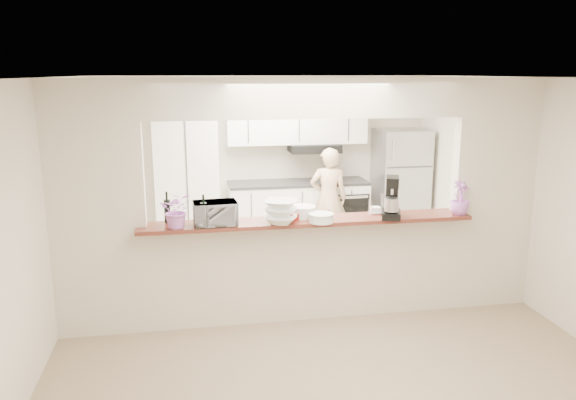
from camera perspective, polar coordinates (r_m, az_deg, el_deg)
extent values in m
plane|color=gray|center=(6.12, 1.86, -11.75)|extent=(6.00, 6.00, 0.00)
cube|color=beige|center=(7.53, -0.63, -6.89)|extent=(5.00, 2.90, 0.01)
cube|color=silver|center=(5.66, -18.79, -1.10)|extent=(0.90, 0.15, 2.50)
cube|color=silver|center=(6.46, 20.02, 0.48)|extent=(0.90, 0.15, 2.50)
cube|color=silver|center=(5.57, 2.04, 10.30)|extent=(3.20, 0.15, 0.40)
cube|color=silver|center=(5.92, 1.90, -7.12)|extent=(3.20, 0.15, 1.05)
cube|color=brown|center=(5.71, 2.05, -2.14)|extent=(3.40, 0.38, 0.04)
cube|color=white|center=(8.28, -10.23, 2.21)|extent=(0.90, 0.60, 2.10)
cube|color=white|center=(8.56, 1.04, -1.34)|extent=(2.10, 0.60, 0.90)
cube|color=#323134|center=(8.46, 1.05, 1.75)|extent=(2.10, 0.62, 0.04)
cube|color=white|center=(8.45, 0.91, 8.28)|extent=(2.10, 0.35, 0.75)
cube|color=black|center=(8.45, 2.71, 5.29)|extent=(0.75, 0.45, 0.12)
cube|color=black|center=(8.44, 6.45, -1.28)|extent=(0.55, 0.02, 0.55)
cube|color=#A3A3A8|center=(8.88, 11.30, 1.56)|extent=(0.75, 0.70, 1.70)
imported|color=#D671C5|center=(5.44, -11.20, -1.03)|extent=(0.32, 0.28, 0.35)
cylinder|color=black|center=(5.46, -8.55, -1.50)|extent=(0.06, 0.06, 0.24)
cylinder|color=black|center=(5.42, -8.61, 0.13)|extent=(0.02, 0.02, 0.08)
cylinder|color=black|center=(5.67, -12.16, -1.11)|extent=(0.06, 0.06, 0.23)
cylinder|color=black|center=(5.64, -12.23, 0.43)|extent=(0.02, 0.02, 0.08)
imported|color=#A7A7AB|center=(5.51, -7.41, -1.35)|extent=(0.43, 0.31, 0.23)
imported|color=white|center=(5.51, -0.73, -1.24)|extent=(0.41, 0.41, 0.23)
cylinder|color=white|center=(5.76, 1.54, -1.23)|extent=(0.25, 0.25, 0.11)
cylinder|color=white|center=(5.75, 1.54, -0.65)|extent=(0.26, 0.26, 0.01)
cylinder|color=white|center=(5.59, 3.39, -1.86)|extent=(0.24, 0.24, 0.08)
cylinder|color=white|center=(5.58, 3.39, -1.41)|extent=(0.25, 0.25, 0.01)
cylinder|color=maroon|center=(5.69, 0.53, -1.65)|extent=(0.14, 0.14, 0.07)
cylinder|color=#C8B28D|center=(5.73, 2.50, -1.57)|extent=(0.14, 0.14, 0.06)
cube|color=silver|center=(6.01, 9.31, -1.27)|extent=(0.23, 0.15, 0.01)
cube|color=white|center=(6.01, 9.33, -0.95)|extent=(0.10, 0.10, 0.06)
cube|color=black|center=(5.84, 10.44, -1.44)|extent=(0.27, 0.33, 0.07)
cube|color=black|center=(5.90, 10.50, 0.59)|extent=(0.15, 0.14, 0.31)
cube|color=black|center=(5.76, 10.57, 1.85)|extent=(0.20, 0.27, 0.10)
cylinder|color=#B7B7BC|center=(5.76, 10.49, -0.45)|extent=(0.14, 0.14, 0.13)
imported|color=#AE63B8|center=(6.11, 17.09, 0.21)|extent=(0.26, 0.26, 0.36)
imported|color=#CFAC86|center=(8.20, 4.12, 0.10)|extent=(0.59, 0.44, 1.49)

